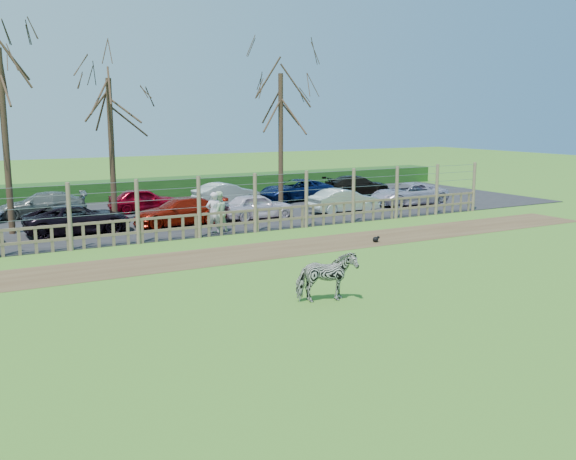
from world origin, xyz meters
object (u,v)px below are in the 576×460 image
car_3 (180,211)px  car_9 (42,205)px  car_6 (408,194)px  car_11 (226,194)px  car_12 (296,190)px  tree_mid (110,115)px  visitor_b (218,212)px  car_2 (78,219)px  tree_right (281,108)px  car_10 (144,200)px  zebra (326,277)px  car_5 (344,201)px  tree_left (2,96)px  car_4 (257,206)px  car_13 (357,185)px  visitor_a (214,213)px  crow (376,239)px

car_3 → car_9: (-5.06, 5.20, 0.00)m
car_6 → car_11: same height
car_12 → car_6: bearing=44.2°
tree_mid → visitor_b: (3.08, -4.89, -3.96)m
car_2 → car_6: same height
tree_mid → car_2: size_ratio=1.58×
visitor_b → car_12: 10.72m
tree_right → car_10: 8.51m
tree_mid → zebra: size_ratio=4.29×
tree_mid → visitor_b: bearing=-57.8°
tree_right → car_2: size_ratio=1.70×
tree_mid → car_10: tree_mid is taller
car_5 → tree_right: bearing=26.9°
tree_left → car_12: (15.50, 3.33, -4.98)m
car_4 → car_5: bearing=-95.5°
car_3 → car_13: 13.98m
tree_mid → car_4: bearing=-22.5°
car_3 → car_6: bearing=92.4°
car_9 → car_10: (4.81, -0.62, 0.00)m
zebra → car_6: bearing=-33.0°
tree_mid → visitor_a: 7.01m
visitor_b → car_6: 12.59m
zebra → car_10: bearing=11.7°
tree_left → tree_mid: bearing=12.5°
car_11 → car_12: bearing=-100.2°
visitor_a → car_2: 5.64m
tree_left → car_5: tree_left is taller
car_10 → zebra: bearing=-174.6°
visitor_b → car_3: bearing=-81.1°
tree_mid → car_12: size_ratio=1.58×
visitor_a → car_9: bearing=-43.8°
visitor_b → car_13: (12.35, 7.43, -0.26)m
tree_mid → zebra: 16.17m
car_6 → car_10: size_ratio=1.23×
zebra → car_5: 15.58m
visitor_a → car_11: 8.64m
visitor_a → car_2: (-4.92, 2.75, -0.26)m
car_5 → car_6: size_ratio=0.84×
tree_right → zebra: (-7.37, -16.04, -4.57)m
tree_left → crow: 15.92m
car_11 → tree_right: bearing=-139.4°
visitor_b → car_12: size_ratio=0.40×
zebra → car_4: 13.76m
tree_right → car_3: size_ratio=1.78×
tree_mid → car_11: size_ratio=1.87×
zebra → car_4: zebra is taller
tree_mid → visitor_a: (2.81, -5.04, -3.96)m
car_2 → car_5: same height
tree_left → zebra: size_ratio=4.95×
visitor_a → tree_mid: bearing=-49.7°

